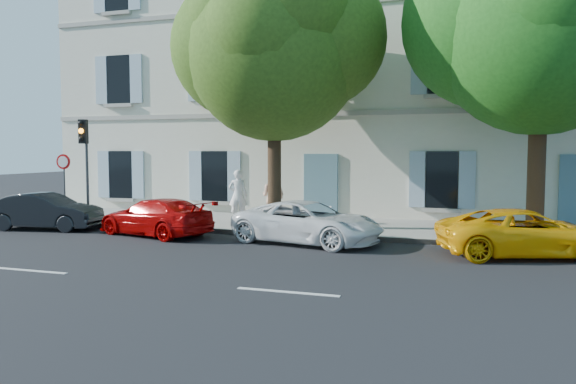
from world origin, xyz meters
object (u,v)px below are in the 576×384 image
(car_dark_sedan, at_px, (46,211))
(car_white_coupe, at_px, (308,222))
(tree_right, at_px, (541,28))
(car_yellow_supercar, at_px, (526,233))
(tree_left, at_px, (274,54))
(pedestrian_a, at_px, (238,195))
(traffic_light, at_px, (85,148))
(car_red_coupe, at_px, (155,217))
(pedestrian_b, at_px, (273,197))
(road_sign, at_px, (64,172))

(car_dark_sedan, height_order, car_white_coupe, car_dark_sedan)
(tree_right, bearing_deg, car_yellow_supercar, -101.05)
(car_dark_sedan, relative_size, tree_left, 0.43)
(car_white_coupe, xyz_separation_m, pedestrian_a, (-3.39, 2.89, 0.46))
(car_dark_sedan, height_order, car_yellow_supercar, car_dark_sedan)
(tree_right, bearing_deg, traffic_light, -177.60)
(car_red_coupe, height_order, car_yellow_supercar, car_yellow_supercar)
(car_white_coupe, xyz_separation_m, car_yellow_supercar, (5.69, -0.20, -0.01))
(car_white_coupe, bearing_deg, tree_right, -60.56)
(car_red_coupe, distance_m, car_yellow_supercar, 10.58)
(car_white_coupe, relative_size, pedestrian_b, 2.39)
(pedestrian_a, distance_m, pedestrian_b, 1.32)
(tree_left, bearing_deg, road_sign, -176.86)
(tree_left, height_order, tree_right, tree_right)
(car_yellow_supercar, xyz_separation_m, tree_left, (-7.35, 2.03, 5.08))
(tree_right, bearing_deg, road_sign, -178.48)
(tree_right, relative_size, traffic_light, 2.56)
(traffic_light, bearing_deg, road_sign, 169.64)
(car_white_coupe, bearing_deg, pedestrian_b, 48.77)
(car_red_coupe, xyz_separation_m, traffic_light, (-3.54, 1.27, 2.14))
(car_white_coupe, distance_m, traffic_light, 8.78)
(car_red_coupe, relative_size, traffic_light, 1.12)
(traffic_light, height_order, pedestrian_a, traffic_light)
(pedestrian_b, bearing_deg, car_dark_sedan, 35.64)
(car_dark_sedan, distance_m, pedestrian_b, 7.59)
(car_red_coupe, relative_size, tree_right, 0.44)
(traffic_light, height_order, pedestrian_b, traffic_light)
(car_dark_sedan, relative_size, road_sign, 1.58)
(car_dark_sedan, bearing_deg, tree_left, -84.74)
(car_dark_sedan, xyz_separation_m, tree_right, (15.13, 1.89, 5.37))
(car_red_coupe, xyz_separation_m, car_white_coupe, (4.89, 0.07, 0.02))
(car_white_coupe, bearing_deg, pedestrian_a, 62.42)
(tree_left, bearing_deg, car_white_coupe, -47.84)
(car_red_coupe, distance_m, traffic_light, 4.33)
(car_white_coupe, height_order, car_yellow_supercar, car_white_coupe)
(car_dark_sedan, height_order, pedestrian_b, pedestrian_b)
(pedestrian_a, bearing_deg, car_yellow_supercar, 146.70)
(car_red_coupe, bearing_deg, traffic_light, -93.52)
(car_yellow_supercar, relative_size, road_sign, 1.81)
(car_dark_sedan, height_order, pedestrian_a, pedestrian_a)
(road_sign, bearing_deg, car_yellow_supercar, -6.00)
(car_dark_sedan, bearing_deg, pedestrian_a, -71.48)
(car_dark_sedan, xyz_separation_m, traffic_light, (0.61, 1.28, 2.11))
(tree_right, xyz_separation_m, traffic_light, (-14.52, -0.61, -3.26))
(car_dark_sedan, distance_m, car_red_coupe, 4.16)
(car_dark_sedan, bearing_deg, car_white_coupe, -98.67)
(tree_left, xyz_separation_m, pedestrian_b, (-0.41, 1.03, -4.61))
(car_yellow_supercar, bearing_deg, road_sign, 65.53)
(road_sign, relative_size, pedestrian_b, 1.30)
(car_red_coupe, height_order, road_sign, road_sign)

